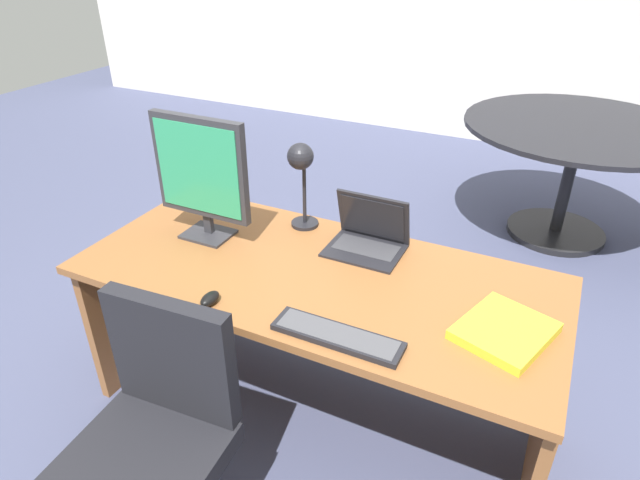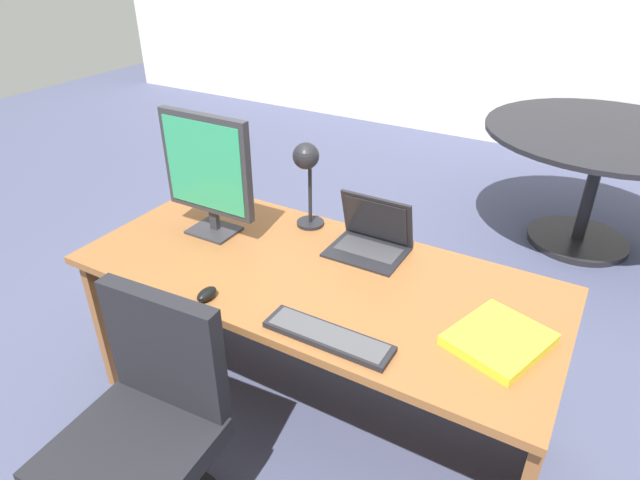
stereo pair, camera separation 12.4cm
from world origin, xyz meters
TOP-DOWN VIEW (x-y plane):
  - ground at (0.00, 1.50)m, footprint 12.00×12.00m
  - desk at (0.00, 0.05)m, footprint 1.84×0.82m
  - monitor at (-0.54, 0.05)m, footprint 0.42×0.16m
  - laptop at (0.11, 0.27)m, footprint 0.30×0.24m
  - keyboard at (0.23, -0.31)m, footprint 0.43×0.11m
  - mouse at (-0.24, -0.34)m, footprint 0.05×0.09m
  - desk_lamp at (-0.21, 0.29)m, footprint 0.12×0.15m
  - book at (0.71, -0.06)m, footprint 0.33×0.36m
  - office_chair at (-0.21, -0.74)m, footprint 0.56×0.56m
  - meeting_table at (0.80, 2.17)m, footprint 1.44×1.44m

SIDE VIEW (x-z plane):
  - ground at x=0.00m, z-range 0.00..0.00m
  - office_chair at x=-0.21m, z-range -0.08..0.83m
  - desk at x=0.00m, z-range 0.15..0.89m
  - meeting_table at x=0.80m, z-range 0.21..1.00m
  - keyboard at x=0.23m, z-range 0.73..0.75m
  - book at x=0.71m, z-range 0.73..0.76m
  - mouse at x=-0.24m, z-range 0.73..0.77m
  - laptop at x=0.11m, z-range 0.69..0.91m
  - desk_lamp at x=-0.21m, z-range 0.82..1.20m
  - monitor at x=-0.54m, z-range 0.76..1.28m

